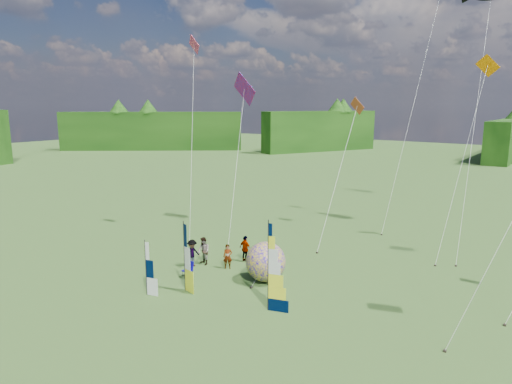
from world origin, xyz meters
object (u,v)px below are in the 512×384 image
Objects in this scene: spectator_b at (204,251)px; kite_whale at (476,106)px; spectator_d at (245,249)px; camp_chair at (187,270)px; feather_banner_main at (268,267)px; spectator_c at (192,253)px; spectator_a at (228,257)px; bol_inflatable at (266,262)px; side_banner_far at (146,268)px; side_banner_left at (184,257)px.

kite_whale reaches higher than spectator_b.
spectator_d is at bearing -116.80° from kite_whale.
spectator_b reaches higher than camp_chair.
spectator_d is 4.36m from camp_chair.
feather_banner_main is 6.62m from camp_chair.
spectator_a is at bearing -53.72° from spectator_c.
side_banner_far is at bearing -126.34° from bol_inflatable.
spectator_b is at bearing 140.36° from feather_banner_main.
spectator_d is 0.09× the size of kite_whale.
side_banner_left is 1.28× the size of side_banner_far.
spectator_b is at bearing 130.89° from side_banner_left.
feather_banner_main is 2.90× the size of spectator_a.
feather_banner_main is at bearing 5.25° from side_banner_far.
feather_banner_main is 2.61× the size of spectator_d.
feather_banner_main is at bearing 19.59° from side_banner_left.
spectator_c is 1.83× the size of camp_chair.
bol_inflatable is (-2.32, 3.05, -1.07)m from feather_banner_main.
bol_inflatable is at bearing 20.37° from spectator_b.
spectator_b is (-0.78, 5.27, -0.59)m from side_banner_far.
feather_banner_main is 19.95m from kite_whale.
side_banner_left reaches higher than spectator_d.
side_banner_left reaches higher than side_banner_far.
side_banner_far reaches higher than spectator_c.
side_banner_far reaches higher than spectator_d.
kite_whale is (5.18, 17.65, 7.71)m from feather_banner_main.
camp_chair is 0.05× the size of kite_whale.
feather_banner_main is 6.48m from spectator_a.
spectator_c is 21.87m from kite_whale.
bol_inflatable is at bearing 110.10° from feather_banner_main.
side_banner_left reaches higher than spectator_a.
spectator_d is at bearing 67.12° from side_banner_far.
side_banner_left is 4.14m from spectator_a.
spectator_a is (0.90, 5.64, -0.71)m from side_banner_far.
spectator_c is 0.09× the size of kite_whale.
camp_chair is at bearing 156.12° from feather_banner_main.
spectator_b is at bearing -178.50° from bol_inflatable.
spectator_c is at bearing -170.81° from bol_inflatable.
feather_banner_main is at bearing -70.08° from spectator_a.
side_banner_left is 22.50m from kite_whale.
side_banner_left is (-5.08, -0.68, -0.35)m from feather_banner_main.
spectator_a is at bearing 106.42° from side_banner_left.
spectator_a is 0.88× the size of spectator_c.
feather_banner_main is 4.69× the size of camp_chair.
side_banner_far is at bearing -62.73° from spectator_b.
spectator_d is 1.79× the size of camp_chair.
spectator_c reaches higher than spectator_d.
spectator_c is (-1.11, 4.57, -0.61)m from side_banner_far.
kite_whale is at bearing 56.49° from feather_banner_main.
spectator_d is (1.77, 2.04, -0.03)m from spectator_b.
side_banner_left is 5.75m from spectator_d.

